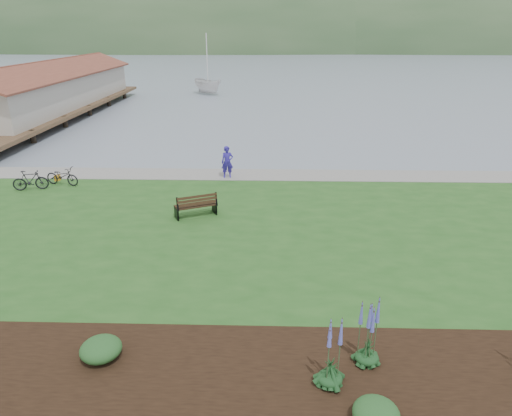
{
  "coord_description": "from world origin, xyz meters",
  "views": [
    {
      "loc": [
        1.89,
        -18.54,
        8.44
      ],
      "look_at": [
        1.38,
        -0.59,
        1.3
      ],
      "focal_mm": 32.0,
      "sensor_mm": 36.0,
      "label": 1
    }
  ],
  "objects_px": {
    "park_bench": "(196,205)",
    "bicycle_a": "(62,176)",
    "person": "(227,159)",
    "sailboat": "(208,94)"
  },
  "relations": [
    {
      "from": "person",
      "to": "sailboat",
      "type": "height_order",
      "value": "sailboat"
    },
    {
      "from": "park_bench",
      "to": "sailboat",
      "type": "bearing_deg",
      "value": 72.24
    },
    {
      "from": "park_bench",
      "to": "bicycle_a",
      "type": "relative_size",
      "value": 1.02
    },
    {
      "from": "park_bench",
      "to": "person",
      "type": "relative_size",
      "value": 0.92
    },
    {
      "from": "park_bench",
      "to": "bicycle_a",
      "type": "height_order",
      "value": "park_bench"
    },
    {
      "from": "person",
      "to": "bicycle_a",
      "type": "xyz_separation_m",
      "value": [
        -8.88,
        -1.54,
        -0.57
      ]
    },
    {
      "from": "sailboat",
      "to": "person",
      "type": "bearing_deg",
      "value": -121.3
    },
    {
      "from": "park_bench",
      "to": "person",
      "type": "distance_m",
      "value": 5.9
    },
    {
      "from": "park_bench",
      "to": "person",
      "type": "xyz_separation_m",
      "value": [
        0.91,
        5.8,
        0.51
      ]
    },
    {
      "from": "park_bench",
      "to": "sailboat",
      "type": "height_order",
      "value": "sailboat"
    }
  ]
}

